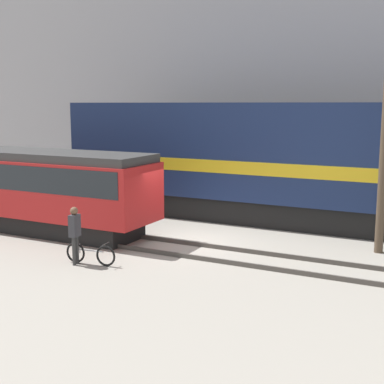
{
  "coord_description": "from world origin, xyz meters",
  "views": [
    {
      "loc": [
        8.48,
        -16.1,
        4.78
      ],
      "look_at": [
        0.25,
        -0.12,
        1.8
      ],
      "focal_mm": 50.0,
      "sensor_mm": 36.0,
      "label": 1
    }
  ],
  "objects_px": {
    "bicycle": "(91,254)",
    "person": "(75,229)",
    "freight_locomotive": "(317,163)",
    "streetcar": "(26,184)"
  },
  "relations": [
    {
      "from": "person",
      "to": "bicycle",
      "type": "bearing_deg",
      "value": 26.16
    },
    {
      "from": "bicycle",
      "to": "person",
      "type": "bearing_deg",
      "value": -153.84
    },
    {
      "from": "streetcar",
      "to": "person",
      "type": "relative_size",
      "value": 6.1
    },
    {
      "from": "freight_locomotive",
      "to": "bicycle",
      "type": "relative_size",
      "value": 12.8
    },
    {
      "from": "streetcar",
      "to": "bicycle",
      "type": "distance_m",
      "value": 5.85
    },
    {
      "from": "person",
      "to": "streetcar",
      "type": "bearing_deg",
      "value": 148.92
    },
    {
      "from": "person",
      "to": "freight_locomotive",
      "type": "bearing_deg",
      "value": 58.32
    },
    {
      "from": "bicycle",
      "to": "person",
      "type": "relative_size",
      "value": 0.95
    },
    {
      "from": "freight_locomotive",
      "to": "streetcar",
      "type": "height_order",
      "value": "freight_locomotive"
    },
    {
      "from": "streetcar",
      "to": "bicycle",
      "type": "height_order",
      "value": "streetcar"
    }
  ]
}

